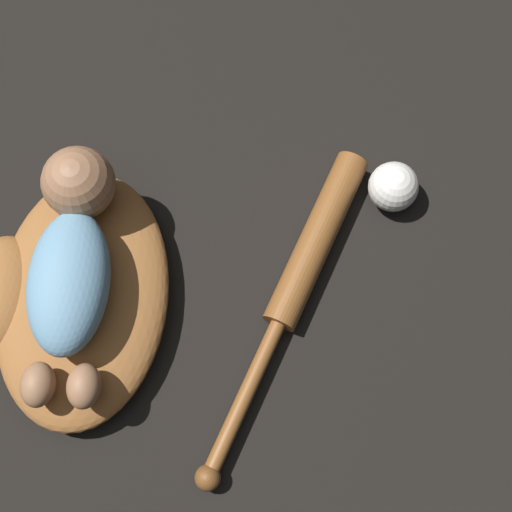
{
  "coord_description": "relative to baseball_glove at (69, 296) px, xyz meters",
  "views": [
    {
      "loc": [
        -0.21,
        -0.3,
        1.01
      ],
      "look_at": [
        0.09,
        -0.29,
        0.06
      ],
      "focal_mm": 50.0,
      "sensor_mm": 36.0,
      "label": 1
    }
  ],
  "objects": [
    {
      "name": "baseball_bat",
      "position": [
        0.05,
        -0.33,
        -0.01
      ],
      "size": [
        0.49,
        0.24,
        0.05
      ],
      "color": "brown",
      "rests_on": "ground"
    },
    {
      "name": "baby_figure",
      "position": [
        0.04,
        -0.02,
        0.08
      ],
      "size": [
        0.35,
        0.11,
        0.1
      ],
      "color": "#6693B2",
      "rests_on": "baseball_glove"
    },
    {
      "name": "baseball",
      "position": [
        0.17,
        -0.46,
        0.0
      ],
      "size": [
        0.07,
        0.07,
        0.07
      ],
      "color": "white",
      "rests_on": "ground"
    },
    {
      "name": "ground_plane",
      "position": [
        -0.03,
        0.03,
        -0.04
      ],
      "size": [
        6.0,
        6.0,
        0.0
      ],
      "primitive_type": "plane",
      "color": "black"
    },
    {
      "name": "baseball_glove",
      "position": [
        0.0,
        0.0,
        0.0
      ],
      "size": [
        0.38,
        0.3,
        0.07
      ],
      "color": "#935B2D",
      "rests_on": "ground"
    }
  ]
}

